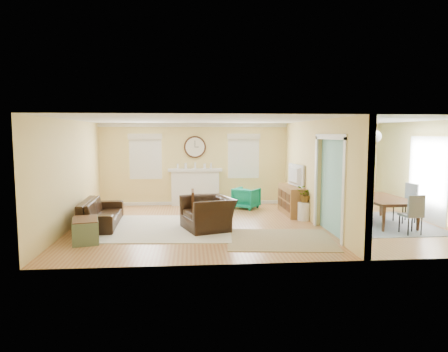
{
  "coord_description": "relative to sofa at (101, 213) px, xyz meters",
  "views": [
    {
      "loc": [
        -1.64,
        -9.72,
        2.26
      ],
      "look_at": [
        -0.8,
        0.3,
        1.2
      ],
      "focal_mm": 32.0,
      "sensor_mm": 36.0,
      "label": 1
    }
  ],
  "objects": [
    {
      "name": "dining_chair_s",
      "position": [
        7.18,
        -1.47,
        0.22
      ],
      "size": [
        0.44,
        0.44,
        0.91
      ],
      "color": "slate",
      "rests_on": "floor"
    },
    {
      "name": "wall_front",
      "position": [
        3.87,
        -3.23,
        0.98
      ],
      "size": [
        9.0,
        0.02,
        2.6
      ],
      "primitive_type": "cube",
      "color": "#ECD585",
      "rests_on": "ground"
    },
    {
      "name": "wall_right",
      "position": [
        8.37,
        -0.23,
        0.98
      ],
      "size": [
        0.02,
        6.0,
        2.6
      ],
      "primitive_type": "cube",
      "color": "#ECD585",
      "rests_on": "ground"
    },
    {
      "name": "green_chair",
      "position": [
        3.91,
        1.96,
        -0.0
      ],
      "size": [
        0.96,
        0.96,
        0.64
      ],
      "primitive_type": "imported",
      "rotation": [
        0.0,
        0.0,
        2.52
      ],
      "color": "#007554",
      "rests_on": "floor"
    },
    {
      "name": "french_doors",
      "position": [
        8.33,
        -0.23,
        0.78
      ],
      "size": [
        0.06,
        1.7,
        2.2
      ],
      "color": "white",
      "rests_on": "ground"
    },
    {
      "name": "potted_plant",
      "position": [
        5.19,
        0.15,
        0.36
      ],
      "size": [
        0.41,
        0.37,
        0.42
      ],
      "primitive_type": "imported",
      "rotation": [
        0.0,
        0.0,
        3.03
      ],
      "color": "#337F33",
      "rests_on": "garden_stool"
    },
    {
      "name": "rug_cream",
      "position": [
        1.55,
        -0.41,
        -0.31
      ],
      "size": [
        3.48,
        3.07,
        0.02
      ],
      "primitive_type": "cube",
      "rotation": [
        0.0,
        0.0,
        -0.08
      ],
      "color": "beige",
      "rests_on": "floor"
    },
    {
      "name": "garden_stool",
      "position": [
        5.19,
        0.15,
        -0.08
      ],
      "size": [
        0.32,
        0.32,
        0.48
      ],
      "primitive_type": "cylinder",
      "color": "white",
      "rests_on": "floor"
    },
    {
      "name": "dining_chair_n",
      "position": [
        7.02,
        0.66,
        0.25
      ],
      "size": [
        0.47,
        0.47,
        0.96
      ],
      "color": "slate",
      "rests_on": "floor"
    },
    {
      "name": "credenza",
      "position": [
        5.11,
        1.01,
        0.08
      ],
      "size": [
        0.53,
        1.56,
        0.8
      ],
      "color": "brown",
      "rests_on": "floor"
    },
    {
      "name": "fireplace",
      "position": [
        2.37,
        2.65,
        0.28
      ],
      "size": [
        1.7,
        0.3,
        1.17
      ],
      "color": "white",
      "rests_on": "ground"
    },
    {
      "name": "eames_chair",
      "position": [
        2.62,
        -0.64,
        0.07
      ],
      "size": [
        1.37,
        1.46,
        0.77
      ],
      "primitive_type": "imported",
      "rotation": [
        0.0,
        0.0,
        -1.24
      ],
      "color": "black",
      "rests_on": "floor"
    },
    {
      "name": "dining_chair_w",
      "position": [
        6.49,
        -0.4,
        0.2
      ],
      "size": [
        0.48,
        0.48,
        0.9
      ],
      "color": "white",
      "rests_on": "floor"
    },
    {
      "name": "rug_jute",
      "position": [
        4.14,
        -1.72,
        -0.31
      ],
      "size": [
        2.43,
        2.07,
        0.01
      ],
      "primitive_type": "cube",
      "rotation": [
        0.0,
        0.0,
        -0.11
      ],
      "color": "tan",
      "rests_on": "floor"
    },
    {
      "name": "rug_grey",
      "position": [
        7.09,
        -0.38,
        -0.32
      ],
      "size": [
        2.24,
        2.81,
        0.01
      ],
      "primitive_type": "cube",
      "color": "slate",
      "rests_on": "floor"
    },
    {
      "name": "dining_table",
      "position": [
        7.09,
        -0.38,
        0.01
      ],
      "size": [
        1.13,
        1.92,
        0.66
      ],
      "primitive_type": "imported",
      "rotation": [
        0.0,
        0.0,
        1.61
      ],
      "color": "#422312",
      "rests_on": "floor"
    },
    {
      "name": "window_left",
      "position": [
        0.82,
        2.72,
        1.34
      ],
      "size": [
        1.05,
        0.13,
        1.42
      ],
      "color": "white",
      "rests_on": "wall_back"
    },
    {
      "name": "wall_back",
      "position": [
        3.87,
        2.77,
        0.98
      ],
      "size": [
        9.0,
        0.02,
        2.6
      ],
      "primitive_type": "cube",
      "color": "#ECD585",
      "rests_on": "ground"
    },
    {
      "name": "partition",
      "position": [
        5.38,
        0.05,
        1.04
      ],
      "size": [
        0.17,
        6.0,
        2.6
      ],
      "color": "#ECD585",
      "rests_on": "ground"
    },
    {
      "name": "wall_clock",
      "position": [
        2.37,
        2.73,
        1.53
      ],
      "size": [
        0.7,
        0.07,
        0.7
      ],
      "color": "#422312",
      "rests_on": "wall_back"
    },
    {
      "name": "floor",
      "position": [
        3.87,
        -0.23,
        -0.32
      ],
      "size": [
        9.0,
        9.0,
        0.0
      ],
      "primitive_type": "plane",
      "color": "#9F5E32",
      "rests_on": "ground"
    },
    {
      "name": "pendant",
      "position": [
        6.87,
        -0.23,
        1.88
      ],
      "size": [
        0.3,
        0.3,
        0.55
      ],
      "color": "gold",
      "rests_on": "ceiling"
    },
    {
      "name": "ceiling",
      "position": [
        3.87,
        -0.23,
        2.28
      ],
      "size": [
        9.0,
        6.0,
        0.02
      ],
      "primitive_type": "cube",
      "color": "white",
      "rests_on": "wall_back"
    },
    {
      "name": "trunk",
      "position": [
        0.01,
        -1.51,
        -0.08
      ],
      "size": [
        0.71,
        0.94,
        0.49
      ],
      "color": "slate",
      "rests_on": "floor"
    },
    {
      "name": "window_right",
      "position": [
        3.92,
        2.72,
        1.34
      ],
      "size": [
        1.05,
        0.13,
        1.42
      ],
      "color": "white",
      "rests_on": "wall_back"
    },
    {
      "name": "wall_left",
      "position": [
        -0.63,
        -0.23,
        0.98
      ],
      "size": [
        0.02,
        6.0,
        2.6
      ],
      "primitive_type": "cube",
      "color": "#ECD585",
      "rests_on": "ground"
    },
    {
      "name": "dining_chair_e",
      "position": [
        7.67,
        -0.31,
        0.27
      ],
      "size": [
        0.5,
        0.5,
        1.0
      ],
      "color": "slate",
      "rests_on": "floor"
    },
    {
      "name": "tv",
      "position": [
        5.09,
        1.01,
        0.79
      ],
      "size": [
        0.27,
        1.08,
        0.62
      ],
      "primitive_type": "imported",
      "rotation": [
        0.0,
        0.0,
        1.69
      ],
      "color": "black",
      "rests_on": "credenza"
    },
    {
      "name": "sofa",
      "position": [
        0.0,
        0.0,
        0.0
      ],
      "size": [
        0.98,
        2.24,
        0.64
      ],
      "primitive_type": "imported",
      "rotation": [
        0.0,
        0.0,
        1.63
      ],
      "color": "black",
      "rests_on": "floor"
    }
  ]
}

